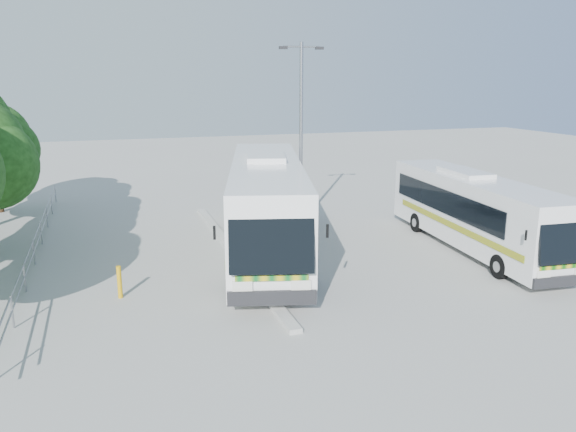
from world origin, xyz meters
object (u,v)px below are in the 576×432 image
object	(u,v)px
bollard	(120,282)
coach_main	(267,203)
lamppost	(301,127)
coach_adjacent	(474,211)

from	to	relation	value
bollard	coach_main	bearing A→B (deg)	29.40
coach_main	lamppost	world-z (taller)	lamppost
coach_main	lamppost	xyz separation A→B (m)	(2.87, 3.90, 2.76)
bollard	coach_adjacent	bearing A→B (deg)	3.99
coach_main	bollard	xyz separation A→B (m)	(-6.08, -3.43, -1.52)
coach_adjacent	bollard	size ratio (longest dim) A/B	10.15
coach_main	coach_adjacent	distance (m)	8.75
bollard	lamppost	bearing A→B (deg)	39.28
coach_adjacent	lamppost	bearing A→B (deg)	135.63
lamppost	bollard	world-z (taller)	lamppost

